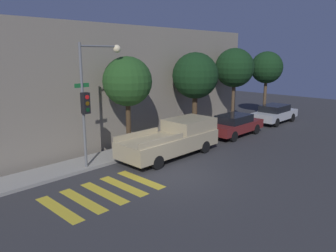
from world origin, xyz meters
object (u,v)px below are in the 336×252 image
at_px(sedan_near_corner, 234,125).
at_px(tree_near_corner, 127,82).
at_px(tree_behind_truck, 267,68).
at_px(pickup_truck, 174,138).
at_px(tree_midblock, 195,76).
at_px(sedan_middle, 275,113).
at_px(traffic_light_pole, 92,90).
at_px(tree_far_end, 234,68).

xyz_separation_m(sedan_near_corner, tree_near_corner, (-7.17, 1.71, 3.02)).
height_order(sedan_near_corner, tree_behind_truck, tree_behind_truck).
height_order(pickup_truck, tree_midblock, tree_midblock).
bearing_deg(sedan_middle, traffic_light_pole, 175.15).
relative_size(tree_near_corner, tree_midblock, 0.96).
height_order(sedan_middle, tree_far_end, tree_far_end).
bearing_deg(tree_far_end, sedan_middle, -28.93).
distance_m(traffic_light_pole, tree_near_corner, 2.37).
xyz_separation_m(pickup_truck, sedan_near_corner, (5.60, -0.00, -0.16)).
height_order(pickup_truck, tree_behind_truck, tree_behind_truck).
xyz_separation_m(traffic_light_pole, pickup_truck, (3.89, -1.27, -2.70)).
xyz_separation_m(pickup_truck, tree_behind_truck, (12.67, 1.71, 3.11)).
xyz_separation_m(pickup_truck, sedan_middle, (11.09, -0.00, -0.15)).
bearing_deg(tree_far_end, tree_midblock, 180.00).
bearing_deg(sedan_middle, tree_behind_truck, 47.29).
relative_size(traffic_light_pole, tree_behind_truck, 1.06).
height_order(pickup_truck, sedan_middle, pickup_truck).
bearing_deg(tree_near_corner, tree_far_end, 0.00).
bearing_deg(traffic_light_pole, tree_near_corner, 10.76).
bearing_deg(traffic_light_pole, tree_behind_truck, 1.53).
xyz_separation_m(tree_near_corner, tree_far_end, (9.56, 0.00, 0.37)).
bearing_deg(tree_behind_truck, tree_near_corner, 180.00).
distance_m(traffic_light_pole, tree_behind_truck, 16.58).
bearing_deg(sedan_middle, sedan_near_corner, -180.00).
xyz_separation_m(sedan_near_corner, tree_behind_truck, (7.07, 1.71, 3.27)).
bearing_deg(tree_behind_truck, tree_midblock, 180.00).
height_order(traffic_light_pole, sedan_near_corner, traffic_light_pole).
relative_size(tree_near_corner, tree_far_end, 0.91).
height_order(traffic_light_pole, pickup_truck, traffic_light_pole).
bearing_deg(sedan_middle, tree_near_corner, 172.29).
xyz_separation_m(pickup_truck, tree_near_corner, (-1.57, 1.71, 2.86)).
bearing_deg(tree_midblock, sedan_middle, -13.07).
relative_size(pickup_truck, sedan_middle, 1.33).
relative_size(tree_near_corner, tree_behind_truck, 0.95).
height_order(tree_far_end, tree_behind_truck, tree_far_end).
xyz_separation_m(tree_midblock, tree_behind_truck, (8.97, -0.00, 0.22)).
relative_size(sedan_near_corner, tree_behind_truck, 0.80).
distance_m(pickup_truck, tree_near_corner, 3.69).
xyz_separation_m(traffic_light_pole, tree_midblock, (7.60, 0.44, 0.19)).
distance_m(sedan_middle, tree_behind_truck, 4.01).
xyz_separation_m(sedan_middle, tree_behind_truck, (1.58, 1.71, 3.26)).
relative_size(sedan_near_corner, tree_midblock, 0.81).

